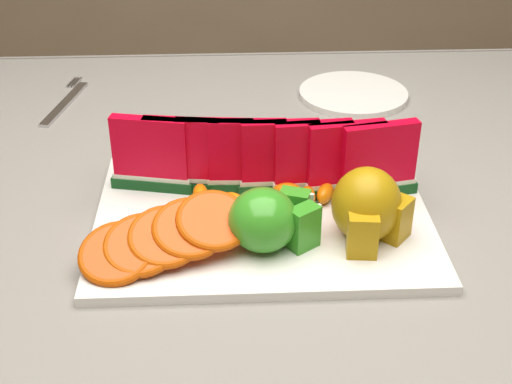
# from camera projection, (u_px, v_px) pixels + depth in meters

# --- Properties ---
(table) EXTENTS (1.40, 0.90, 0.75)m
(table) POSITION_uv_depth(u_px,v_px,m) (187.00, 260.00, 0.97)
(table) COLOR #45341D
(table) RESTS_ON ground
(tablecloth) EXTENTS (1.53, 1.03, 0.20)m
(tablecloth) POSITION_uv_depth(u_px,v_px,m) (184.00, 222.00, 0.94)
(tablecloth) COLOR slate
(tablecloth) RESTS_ON table
(platter) EXTENTS (0.40, 0.30, 0.01)m
(platter) POSITION_uv_depth(u_px,v_px,m) (263.00, 218.00, 0.86)
(platter) COLOR silver
(platter) RESTS_ON tablecloth
(apple_cluster) EXTENTS (0.11, 0.09, 0.07)m
(apple_cluster) POSITION_uv_depth(u_px,v_px,m) (269.00, 220.00, 0.79)
(apple_cluster) COLOR #0F830E
(apple_cluster) RESTS_ON platter
(pear_cluster) EXTENTS (0.10, 0.10, 0.09)m
(pear_cluster) POSITION_uv_depth(u_px,v_px,m) (368.00, 207.00, 0.80)
(pear_cluster) COLOR #AE680B
(pear_cluster) RESTS_ON platter
(side_plate) EXTENTS (0.19, 0.19, 0.01)m
(side_plate) POSITION_uv_depth(u_px,v_px,m) (353.00, 94.00, 1.18)
(side_plate) COLOR silver
(side_plate) RESTS_ON tablecloth
(fork) EXTENTS (0.05, 0.19, 0.00)m
(fork) POSITION_uv_depth(u_px,v_px,m) (66.00, 101.00, 1.16)
(fork) COLOR silver
(fork) RESTS_ON tablecloth
(watermelon_row) EXTENTS (0.39, 0.07, 0.10)m
(watermelon_row) POSITION_uv_depth(u_px,v_px,m) (264.00, 159.00, 0.88)
(watermelon_row) COLOR #113A0D
(watermelon_row) RESTS_ON platter
(orange_fan_front) EXTENTS (0.21, 0.13, 0.06)m
(orange_fan_front) POSITION_uv_depth(u_px,v_px,m) (166.00, 236.00, 0.77)
(orange_fan_front) COLOR orange
(orange_fan_front) RESTS_ON platter
(orange_fan_back) EXTENTS (0.29, 0.11, 0.04)m
(orange_fan_back) POSITION_uv_depth(u_px,v_px,m) (254.00, 148.00, 0.96)
(orange_fan_back) COLOR orange
(orange_fan_back) RESTS_ON platter
(tangerine_segments) EXTENTS (0.18, 0.07, 0.02)m
(tangerine_segments) POSITION_uv_depth(u_px,v_px,m) (262.00, 198.00, 0.86)
(tangerine_segments) COLOR #E75503
(tangerine_segments) RESTS_ON platter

